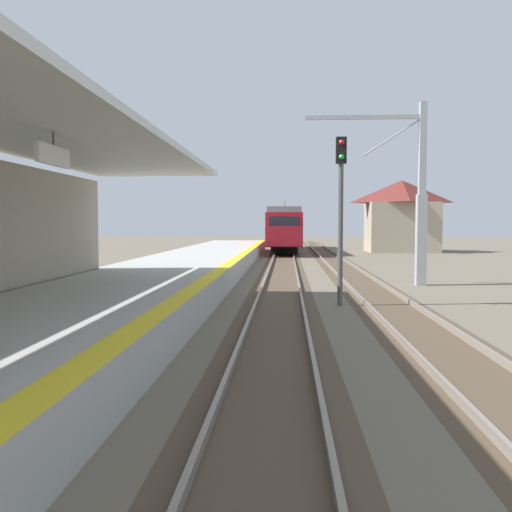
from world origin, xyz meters
The scene contains 7 objects.
station_platform centered at (-2.50, 16.00, 0.45)m, with size 5.00×80.00×0.91m.
track_pair_nearest_platform centered at (1.90, 20.00, 0.05)m, with size 2.34×120.00×0.16m.
track_pair_middle centered at (5.30, 20.00, 0.05)m, with size 2.34×120.00×0.16m.
approaching_train centered at (1.90, 53.08, 2.18)m, with size 2.93×19.60×4.76m.
rail_signal_post centered at (3.79, 18.87, 3.19)m, with size 0.32×0.34×5.20m.
catenary_pylon_far_side centered at (7.35, 24.87, 3.60)m, with size 5.00×0.40×7.50m.
distant_trackside_house centered at (12.35, 52.40, 3.34)m, with size 6.60×5.28×6.40m.
Camera 1 is at (2.14, 1.41, 2.57)m, focal length 39.40 mm.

